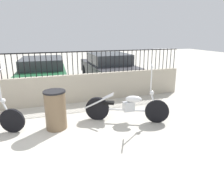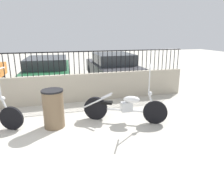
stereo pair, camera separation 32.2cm
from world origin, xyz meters
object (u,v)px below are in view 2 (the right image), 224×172
object	(u,v)px
trash_bin	(53,109)
car_green	(48,71)
motorcycle_white	(121,107)
car_dark_grey	(112,67)

from	to	relation	value
trash_bin	car_green	world-z (taller)	car_green
motorcycle_white	car_green	distance (m)	4.81
motorcycle_white	trash_bin	xyz separation A→B (m)	(-1.66, 0.12, 0.08)
motorcycle_white	car_dark_grey	world-z (taller)	motorcycle_white
motorcycle_white	trash_bin	world-z (taller)	motorcycle_white
trash_bin	car_dark_grey	xyz separation A→B (m)	(2.64, 4.20, 0.20)
trash_bin	car_dark_grey	distance (m)	4.96
motorcycle_white	trash_bin	size ratio (longest dim) A/B	2.15
motorcycle_white	trash_bin	bearing A→B (deg)	-158.39
car_dark_grey	car_green	bearing A→B (deg)	87.27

